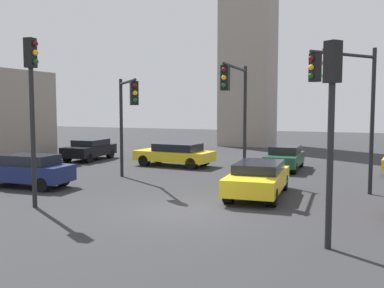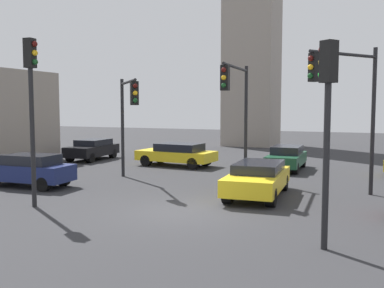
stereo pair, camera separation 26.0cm
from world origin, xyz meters
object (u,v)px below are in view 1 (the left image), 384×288
(traffic_light_0, at_px, (127,107))
(car_8, at_px, (285,157))
(traffic_light_3, at_px, (347,92))
(traffic_light_4, at_px, (236,97))
(car_3, at_px, (90,149))
(traffic_light_1, at_px, (331,105))
(traffic_light_2, at_px, (32,92))
(car_5, at_px, (258,178))
(car_1, at_px, (175,154))
(car_6, at_px, (28,170))

(traffic_light_0, relative_size, car_8, 1.17)
(traffic_light_3, xyz_separation_m, traffic_light_4, (-4.64, 1.13, -0.16))
(car_3, bearing_deg, traffic_light_0, 43.00)
(traffic_light_1, relative_size, traffic_light_2, 0.87)
(traffic_light_4, xyz_separation_m, car_5, (1.50, -1.92, -3.18))
(car_1, distance_m, car_5, 9.41)
(traffic_light_2, relative_size, car_8, 1.40)
(traffic_light_2, xyz_separation_m, car_6, (-2.99, 2.91, -3.27))
(traffic_light_2, bearing_deg, car_5, 30.62)
(traffic_light_1, height_order, traffic_light_4, traffic_light_4)
(traffic_light_2, bearing_deg, traffic_light_1, -9.63)
(traffic_light_2, distance_m, car_6, 5.30)
(traffic_light_1, relative_size, traffic_light_3, 0.88)
(traffic_light_3, relative_size, car_8, 1.40)
(traffic_light_0, height_order, car_3, traffic_light_0)
(traffic_light_0, distance_m, car_3, 9.77)
(car_1, xyz_separation_m, car_3, (-6.43, 0.60, -0.01))
(traffic_light_0, distance_m, car_1, 6.54)
(traffic_light_0, distance_m, car_6, 5.15)
(car_3, bearing_deg, traffic_light_4, 62.12)
(traffic_light_3, distance_m, car_8, 8.42)
(traffic_light_3, relative_size, traffic_light_4, 1.07)
(car_8, bearing_deg, car_6, -45.82)
(traffic_light_1, xyz_separation_m, car_1, (-9.75, 12.32, -2.82))
(car_5, xyz_separation_m, car_6, (-9.73, -1.93, 0.03))
(traffic_light_1, height_order, car_1, traffic_light_1)
(traffic_light_1, xyz_separation_m, car_6, (-12.86, 3.69, -2.79))
(car_1, distance_m, car_8, 6.32)
(car_1, bearing_deg, traffic_light_4, 140.96)
(car_5, bearing_deg, traffic_light_4, -145.84)
(traffic_light_0, distance_m, traffic_light_1, 11.42)
(traffic_light_4, bearing_deg, traffic_light_1, 28.37)
(traffic_light_2, xyz_separation_m, car_5, (6.74, 4.84, -3.29))
(traffic_light_1, height_order, traffic_light_3, traffic_light_3)
(traffic_light_2, relative_size, car_5, 1.22)
(traffic_light_2, relative_size, car_1, 1.24)
(traffic_light_1, bearing_deg, traffic_light_0, 1.69)
(car_5, relative_size, car_6, 1.19)
(traffic_light_2, distance_m, car_1, 12.00)
(traffic_light_1, bearing_deg, traffic_light_4, -22.66)
(traffic_light_3, xyz_separation_m, car_5, (-3.15, -0.79, -3.34))
(traffic_light_2, bearing_deg, car_1, 84.33)
(traffic_light_3, bearing_deg, traffic_light_0, -54.30)
(traffic_light_4, bearing_deg, traffic_light_3, 73.12)
(traffic_light_2, bearing_deg, car_3, 112.40)
(traffic_light_4, xyz_separation_m, car_1, (-5.13, 4.77, -3.18))
(traffic_light_1, xyz_separation_m, traffic_light_4, (-4.63, 7.55, 0.36))
(traffic_light_0, bearing_deg, traffic_light_2, -44.61)
(traffic_light_1, bearing_deg, car_1, -15.82)
(traffic_light_0, height_order, car_5, traffic_light_0)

